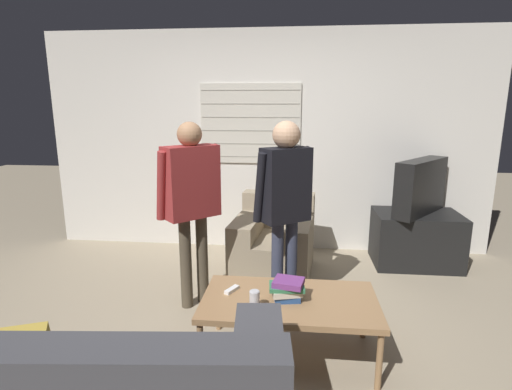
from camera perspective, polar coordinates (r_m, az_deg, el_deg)
ground_plane at (r=3.19m, az=-1.56°, el=-19.81°), size 16.00×16.00×0.00m
wall_back at (r=4.73m, az=1.45°, el=7.50°), size 5.20×0.08×2.55m
armchair_beige at (r=4.15m, az=2.59°, el=-6.90°), size 0.85×0.94×0.80m
coffee_table at (r=2.82m, az=4.81°, el=-15.22°), size 1.19×0.66×0.43m
tv_stand at (r=4.70m, az=21.86°, el=-5.83°), size 0.89×0.60×0.58m
tv at (r=4.56m, az=22.43°, el=1.10°), size 0.69×0.79×0.58m
person_left_standing at (r=3.37m, az=-9.27°, el=0.41°), size 0.52×0.82×1.59m
person_right_standing at (r=3.23m, az=4.11°, el=0.07°), size 0.49×0.78×1.60m
book_stack at (r=2.75m, az=4.47°, el=-13.25°), size 0.24×0.20×0.15m
soda_can at (r=2.64m, az=-0.21°, el=-14.76°), size 0.07×0.07×0.13m
spare_remote at (r=2.89m, az=-3.46°, el=-13.35°), size 0.10×0.13×0.02m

